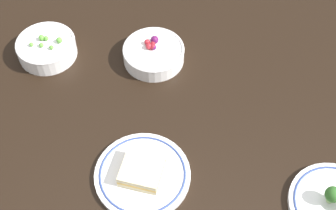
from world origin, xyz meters
TOP-DOWN VIEW (x-y plane):
  - dining_table at (0.00, 0.00)cm, footprint 153.19×110.18cm
  - plate_sandwich at (18.02, -6.71)cm, footprint 21.46×21.46cm
  - bowl_berries at (-16.99, -2.86)cm, footprint 16.36×16.36cm
  - bowl_peas at (-20.46, -31.36)cm, footprint 15.79×15.79cm

SIDE VIEW (x-z plane):
  - dining_table at x=0.00cm, z-range 0.00..4.00cm
  - plate_sandwich at x=18.02cm, z-range 3.06..7.47cm
  - bowl_berries at x=-16.99cm, z-range 3.32..9.44cm
  - bowl_peas at x=-20.46cm, z-range 3.59..9.66cm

